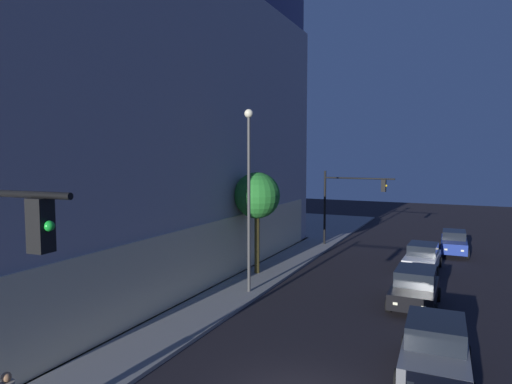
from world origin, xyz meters
TOP-DOWN VIEW (x-y plane):
  - modern_building at (9.75, 20.77)m, footprint 29.58×25.90m
  - traffic_light_far_corner at (22.42, 4.09)m, footprint 0.52×5.45m
  - street_lamp_sidewalk at (8.72, 5.81)m, footprint 0.44×0.44m
  - sidewalk_tree at (12.21, 6.99)m, footprint 2.73×2.73m
  - car_grey at (3.66, -3.35)m, footprint 4.36×2.34m
  - car_black at (10.55, -2.08)m, footprint 4.25×2.20m
  - car_white at (17.77, -1.83)m, footprint 4.37×2.20m
  - car_blue at (23.53, -3.52)m, footprint 4.47×2.05m

SIDE VIEW (x-z plane):
  - car_white at x=17.77m, z-range 0.01..1.63m
  - car_blue at x=23.53m, z-range 0.03..1.70m
  - car_black at x=10.55m, z-range 0.02..1.74m
  - car_grey at x=3.66m, z-range 0.01..1.80m
  - traffic_light_far_corner at x=22.42m, z-range 1.16..6.98m
  - sidewalk_tree at x=12.21m, z-range 1.74..7.76m
  - street_lamp_sidewalk at x=8.72m, z-range 1.22..10.50m
  - modern_building at x=9.75m, z-range -0.08..19.75m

